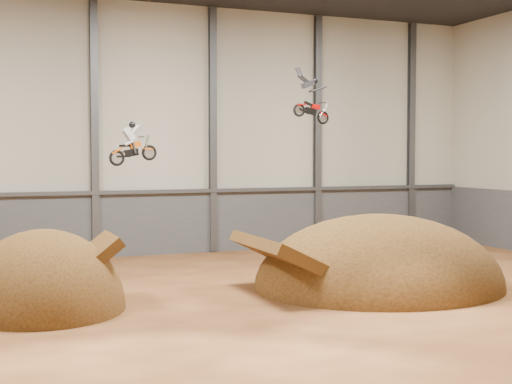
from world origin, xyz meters
The scene contains 12 objects.
floor centered at (0.00, 0.00, 0.00)m, with size 40.00×40.00×0.00m, color #532D16.
back_wall centered at (0.00, 15.00, 7.00)m, with size 40.00×0.10×14.00m, color beige.
lower_band_back centered at (0.00, 14.90, 1.75)m, with size 39.80×0.18×3.50m, color #4D4F54.
steel_rail centered at (0.00, 14.75, 3.55)m, with size 39.80×0.35×0.20m, color #47494F.
steel_column_2 centered at (-3.33, 14.80, 7.00)m, with size 0.40×0.36×13.90m, color #47494F.
steel_column_3 centered at (3.33, 14.80, 7.00)m, with size 0.40×0.36×13.90m, color #47494F.
steel_column_4 centered at (10.00, 14.80, 7.00)m, with size 0.40×0.36×13.90m, color #47494F.
steel_column_5 centered at (16.67, 14.80, 7.00)m, with size 0.40×0.36×13.90m, color #47494F.
takeoff_ramp centered at (-7.13, 2.48, 0.00)m, with size 5.83×6.73×5.83m, color #3B230E.
landing_ramp centered at (6.45, 1.79, 0.00)m, with size 10.74×9.50×6.20m, color #3B230E.
fmx_rider_a centered at (-2.95, 6.41, 6.21)m, with size 2.13×0.81×1.93m, color #D95A09, non-canonical shape.
fmx_rider_b centered at (4.33, 4.16, 8.14)m, with size 2.41×0.69×2.07m, color #C20706, non-canonical shape.
Camera 1 is at (-9.32, -24.04, 5.60)m, focal length 50.00 mm.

